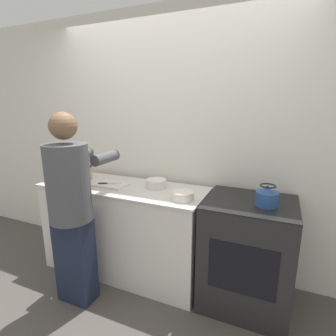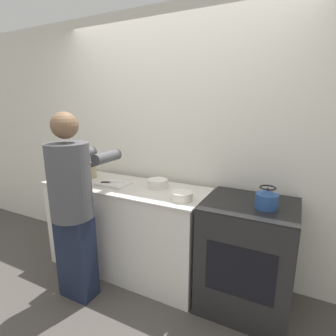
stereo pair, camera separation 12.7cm
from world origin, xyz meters
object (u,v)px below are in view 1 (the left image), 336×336
(canister_jar, at_px, (85,172))
(cutting_board, at_px, (110,185))
(person, at_px, (72,205))
(kettle, at_px, (267,197))
(bowl_prep, at_px, (183,196))
(knife, at_px, (110,183))
(oven, at_px, (247,253))

(canister_jar, bearing_deg, cutting_board, -12.84)
(person, xyz_separation_m, canister_jar, (-0.34, 0.57, 0.10))
(kettle, bearing_deg, person, -161.94)
(cutting_board, relative_size, canister_jar, 2.03)
(cutting_board, bearing_deg, kettle, 0.11)
(canister_jar, bearing_deg, bowl_prep, -8.56)
(knife, bearing_deg, cutting_board, -36.83)
(kettle, xyz_separation_m, canister_jar, (-1.82, 0.09, -0.02))
(oven, bearing_deg, kettle, -24.74)
(bowl_prep, bearing_deg, cutting_board, 173.57)
(person, distance_m, knife, 0.49)
(person, relative_size, bowl_prep, 9.27)
(oven, relative_size, canister_jar, 5.95)
(person, relative_size, canister_jar, 10.42)
(person, bearing_deg, kettle, 18.06)
(knife, xyz_separation_m, kettle, (1.44, 0.00, 0.07))
(oven, bearing_deg, knife, -177.65)
(kettle, bearing_deg, oven, 155.26)
(cutting_board, xyz_separation_m, knife, (-0.01, 0.00, 0.01))
(kettle, distance_m, bowl_prep, 0.65)
(oven, height_order, canister_jar, canister_jar)
(kettle, relative_size, canister_jar, 1.06)
(person, height_order, bowl_prep, person)
(cutting_board, relative_size, knife, 1.42)
(cutting_board, xyz_separation_m, bowl_prep, (0.79, -0.09, 0.03))
(bowl_prep, bearing_deg, canister_jar, 171.44)
(cutting_board, bearing_deg, knife, 167.68)
(person, relative_size, kettle, 9.79)
(knife, height_order, bowl_prep, bowl_prep)
(oven, distance_m, person, 1.52)
(person, bearing_deg, cutting_board, 84.72)
(cutting_board, height_order, kettle, kettle)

